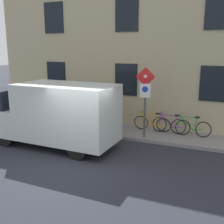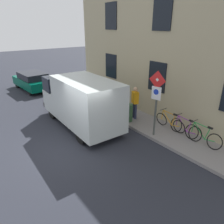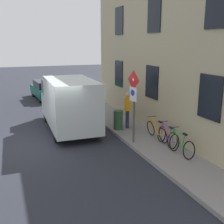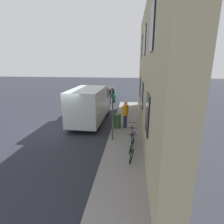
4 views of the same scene
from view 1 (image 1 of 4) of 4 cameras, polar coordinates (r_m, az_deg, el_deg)
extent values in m
plane|color=#25272F|center=(9.82, -7.17, -10.26)|extent=(80.00, 80.00, 0.00)
cube|color=gray|center=(13.07, 1.37, -3.83)|extent=(1.85, 16.23, 0.14)
cube|color=tan|center=(13.69, 3.48, 12.25)|extent=(0.70, 14.23, 7.35)
cube|color=black|center=(12.63, 19.84, 5.40)|extent=(0.06, 1.10, 1.50)
cube|color=black|center=(13.43, 2.86, 6.58)|extent=(0.06, 1.10, 1.50)
cube|color=black|center=(15.22, -11.20, 7.13)|extent=(0.06, 1.10, 1.50)
cube|color=black|center=(12.61, 20.93, 18.73)|extent=(0.06, 1.10, 1.50)
cube|color=black|center=(13.41, 3.01, 19.15)|extent=(0.06, 1.10, 1.50)
cube|color=black|center=(15.21, -11.71, 18.20)|extent=(0.06, 1.10, 1.50)
cylinder|color=#474C47|center=(11.63, 6.69, 1.43)|extent=(0.09, 0.09, 2.80)
pyramid|color=silver|center=(11.38, 6.80, 7.03)|extent=(0.12, 0.50, 0.50)
pyramid|color=red|center=(11.38, 6.80, 7.03)|extent=(0.11, 0.56, 0.56)
cube|color=white|center=(11.47, 6.74, 4.31)|extent=(0.11, 0.44, 0.56)
cylinder|color=#1933B2|center=(11.43, 6.71, 4.59)|extent=(0.05, 0.24, 0.24)
cube|color=silver|center=(10.92, -9.14, -0.11)|extent=(2.10, 3.85, 2.18)
cube|color=silver|center=(12.64, -18.92, -1.36)|extent=(2.03, 1.45, 1.10)
cube|color=black|center=(12.60, -19.92, 2.71)|extent=(1.94, 1.03, 0.84)
cube|color=black|center=(13.25, -21.17, -2.54)|extent=(2.00, 0.21, 0.28)
cylinder|color=black|center=(12.02, -20.79, -4.70)|extent=(0.24, 0.77, 0.76)
cylinder|color=black|center=(13.24, -15.42, -2.68)|extent=(0.24, 0.77, 0.76)
cylinder|color=black|center=(10.01, -7.09, -7.46)|extent=(0.24, 0.77, 0.76)
cylinder|color=black|center=(11.45, -2.47, -4.68)|extent=(0.24, 0.77, 0.76)
torus|color=black|center=(12.63, 13.29, -2.90)|extent=(0.20, 0.66, 0.65)
torus|color=black|center=(12.48, 18.02, -3.39)|extent=(0.20, 0.66, 0.65)
cylinder|color=green|center=(12.52, 14.86, -2.15)|extent=(0.05, 0.60, 0.60)
cylinder|color=green|center=(12.44, 15.27, -0.98)|extent=(0.05, 0.73, 0.07)
cylinder|color=green|center=(12.47, 16.49, -2.39)|extent=(0.04, 0.19, 0.55)
cylinder|color=green|center=(12.52, 17.05, -3.47)|extent=(0.05, 0.43, 0.12)
cylinder|color=green|center=(12.56, 13.46, -1.83)|extent=(0.04, 0.09, 0.50)
cube|color=black|center=(12.38, 16.93, -1.03)|extent=(0.08, 0.20, 0.06)
cylinder|color=#262626|center=(12.48, 13.65, -0.52)|extent=(0.46, 0.04, 0.03)
torus|color=black|center=(12.82, 9.59, -2.49)|extent=(0.22, 0.67, 0.66)
torus|color=black|center=(12.54, 14.15, -3.06)|extent=(0.22, 0.67, 0.66)
cylinder|color=purple|center=(12.67, 11.08, -1.77)|extent=(0.09, 0.60, 0.60)
cylinder|color=purple|center=(12.58, 11.46, -0.61)|extent=(0.10, 0.73, 0.07)
cylinder|color=purple|center=(12.58, 12.65, -2.04)|extent=(0.05, 0.19, 0.55)
cylinder|color=purple|center=(12.60, 13.20, -3.12)|extent=(0.07, 0.43, 0.12)
cylinder|color=purple|center=(12.75, 9.74, -1.43)|extent=(0.04, 0.09, 0.50)
cube|color=black|center=(12.48, 13.05, -0.69)|extent=(0.10, 0.21, 0.06)
cylinder|color=#262626|center=(12.67, 9.90, -0.14)|extent=(0.46, 0.07, 0.03)
torus|color=black|center=(13.00, 5.92, -2.15)|extent=(0.15, 0.66, 0.66)
torus|color=black|center=(12.72, 10.41, -2.64)|extent=(0.15, 0.66, 0.66)
cylinder|color=orange|center=(12.85, 7.37, -1.42)|extent=(0.05, 0.60, 0.60)
cylinder|color=orange|center=(12.76, 7.72, -0.27)|extent=(0.05, 0.73, 0.07)
cylinder|color=orange|center=(12.76, 8.92, -1.65)|extent=(0.04, 0.19, 0.55)
cylinder|color=orange|center=(12.78, 9.48, -2.72)|extent=(0.04, 0.43, 0.12)
cylinder|color=orange|center=(12.93, 6.05, -1.10)|extent=(0.04, 0.09, 0.50)
cube|color=black|center=(12.66, 9.30, -0.32)|extent=(0.08, 0.20, 0.06)
cylinder|color=#262626|center=(12.85, 6.19, 0.17)|extent=(0.46, 0.04, 0.03)
cylinder|color=#262B47|center=(13.00, -0.58, -1.64)|extent=(0.16, 0.16, 0.85)
cylinder|color=#262B47|center=(13.12, -1.15, -1.51)|extent=(0.16, 0.16, 0.85)
cube|color=orange|center=(12.89, -0.88, 1.59)|extent=(0.38, 0.46, 0.62)
sphere|color=tan|center=(12.81, -0.89, 3.56)|extent=(0.22, 0.22, 0.22)
cylinder|color=#2D5133|center=(12.59, -1.51, -2.03)|extent=(0.44, 0.44, 0.90)
camera|label=2|loc=(4.99, 56.08, 17.92)|focal=33.94mm
camera|label=3|loc=(9.00, 70.81, 5.94)|focal=44.71mm
camera|label=4|loc=(13.23, 49.66, 9.97)|focal=28.72mm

